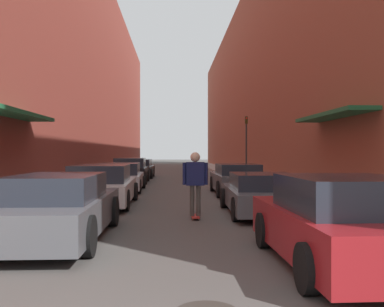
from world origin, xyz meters
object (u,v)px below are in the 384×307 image
at_px(parked_car_right_1, 262,194).
at_px(traffic_light, 246,141).
at_px(parked_car_right_2, 237,179).
at_px(parked_car_left_2, 120,178).
at_px(parked_car_left_1, 102,186).
at_px(skateboarder, 195,178).
at_px(parked_car_left_4, 138,169).
at_px(parked_car_right_0, 343,223).
at_px(parked_car_left_0, 60,208).
at_px(parked_car_left_3, 130,171).

height_order(parked_car_right_1, traffic_light, traffic_light).
height_order(parked_car_right_1, parked_car_right_2, parked_car_right_2).
distance_m(parked_car_left_2, parked_car_right_1, 8.76).
bearing_deg(parked_car_left_2, traffic_light, 44.81).
xyz_separation_m(parked_car_left_1, skateboarder, (2.91, -2.85, 0.43)).
bearing_deg(parked_car_left_1, traffic_light, 60.41).
bearing_deg(parked_car_left_4, parked_car_right_0, -77.70).
height_order(parked_car_left_0, traffic_light, traffic_light).
distance_m(parked_car_left_1, skateboarder, 4.09).
bearing_deg(skateboarder, parked_car_right_0, -67.18).
bearing_deg(parked_car_right_0, parked_car_left_4, 102.30).
xyz_separation_m(parked_car_left_3, traffic_light, (6.88, 1.84, 1.77)).
distance_m(parked_car_right_0, parked_car_right_1, 5.53).
bearing_deg(parked_car_right_2, parked_car_left_0, -118.66).
height_order(parked_car_left_1, skateboarder, skateboarder).
height_order(skateboarder, traffic_light, traffic_light).
xyz_separation_m(parked_car_right_1, parked_car_right_2, (0.12, 5.54, 0.06)).
bearing_deg(parked_car_left_3, parked_car_right_1, -68.15).
relative_size(parked_car_left_2, parked_car_left_4, 0.96).
height_order(parked_car_right_1, skateboarder, skateboarder).
bearing_deg(parked_car_right_0, parked_car_left_1, 122.85).
distance_m(parked_car_left_2, skateboarder, 8.57).
relative_size(parked_car_left_4, parked_car_right_0, 1.10).
bearing_deg(parked_car_right_1, parked_car_left_3, 111.85).
relative_size(parked_car_left_4, parked_car_right_2, 1.03).
height_order(parked_car_left_1, traffic_light, traffic_light).
distance_m(parked_car_left_4, parked_car_right_2, 12.71).
bearing_deg(parked_car_left_0, parked_car_right_1, 35.30).
distance_m(parked_car_left_0, traffic_light, 18.78).
relative_size(parked_car_left_4, traffic_light, 1.20).
bearing_deg(parked_car_left_3, skateboarder, -77.05).
relative_size(parked_car_right_2, traffic_light, 1.17).
height_order(parked_car_right_2, traffic_light, traffic_light).
bearing_deg(traffic_light, parked_car_left_0, -111.07).
distance_m(parked_car_left_3, parked_car_left_4, 4.99).
bearing_deg(parked_car_left_4, parked_car_right_2, -66.86).
bearing_deg(parked_car_right_1, parked_car_right_2, 88.76).
relative_size(parked_car_left_4, skateboarder, 2.62).
xyz_separation_m(parked_car_right_0, skateboarder, (-2.01, 4.77, 0.41)).
height_order(parked_car_left_3, parked_car_right_1, parked_car_left_3).
height_order(parked_car_left_0, skateboarder, skateboarder).
bearing_deg(parked_car_left_2, skateboarder, -69.80).
relative_size(parked_car_right_0, parked_car_right_1, 0.98).
bearing_deg(skateboarder, parked_car_left_1, 135.65).
xyz_separation_m(parked_car_left_1, parked_car_right_0, (4.92, -7.62, 0.02)).
height_order(parked_car_right_0, parked_car_right_2, parked_car_right_0).
bearing_deg(parked_car_right_1, parked_car_left_2, 123.82).
distance_m(parked_car_left_4, parked_car_right_1, 17.91).
relative_size(parked_car_left_3, skateboarder, 2.30).
relative_size(parked_car_left_0, parked_car_left_1, 1.03).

